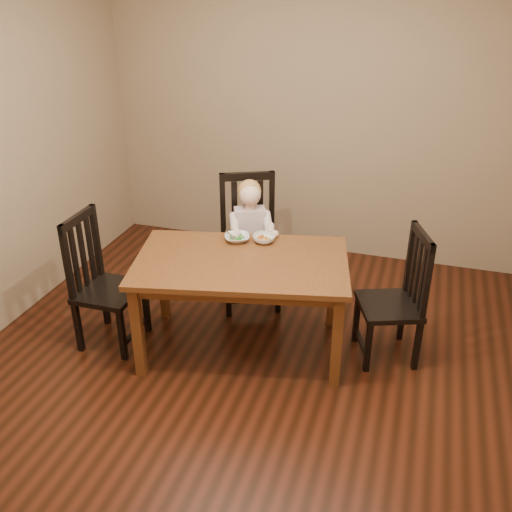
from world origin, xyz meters
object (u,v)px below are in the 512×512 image
(chair_right, at_px, (397,299))
(toddler, at_px, (250,231))
(chair_left, at_px, (102,284))
(dining_table, at_px, (241,271))
(chair_child, at_px, (249,244))
(bowl_veg, at_px, (264,239))
(bowl_peas, at_px, (237,238))

(chair_right, xyz_separation_m, toddler, (-1.21, 0.40, 0.19))
(chair_left, relative_size, chair_right, 1.04)
(dining_table, relative_size, chair_child, 1.50)
(chair_right, bearing_deg, dining_table, 81.81)
(chair_child, xyz_separation_m, chair_left, (-0.85, -0.90, -0.03))
(chair_child, bearing_deg, bowl_veg, 97.56)
(dining_table, distance_m, toddler, 0.66)
(chair_left, bearing_deg, toddler, 134.05)
(chair_right, bearing_deg, chair_child, 49.00)
(dining_table, bearing_deg, chair_left, -168.44)
(dining_table, distance_m, chair_child, 0.73)
(chair_child, bearing_deg, chair_right, 135.26)
(dining_table, relative_size, chair_left, 1.60)
(dining_table, xyz_separation_m, toddler, (-0.14, 0.64, 0.01))
(dining_table, relative_size, bowl_peas, 8.90)
(chair_left, distance_m, toddler, 1.23)
(toddler, distance_m, bowl_veg, 0.40)
(toddler, relative_size, bowl_peas, 3.04)
(chair_child, distance_m, bowl_veg, 0.50)
(chair_left, xyz_separation_m, bowl_veg, (1.08, 0.53, 0.28))
(bowl_peas, distance_m, bowl_veg, 0.20)
(dining_table, height_order, bowl_peas, bowl_peas)
(dining_table, bearing_deg, chair_right, 12.77)
(toddler, relative_size, bowl_veg, 3.28)
(dining_table, xyz_separation_m, chair_right, (1.07, 0.24, -0.18))
(toddler, bearing_deg, dining_table, 77.64)
(chair_left, xyz_separation_m, chair_right, (2.08, 0.45, -0.02))
(dining_table, distance_m, chair_right, 1.12)
(dining_table, height_order, chair_left, chair_left)
(dining_table, bearing_deg, toddler, 102.34)
(chair_right, distance_m, bowl_peas, 1.24)
(chair_child, height_order, bowl_peas, chair_child)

